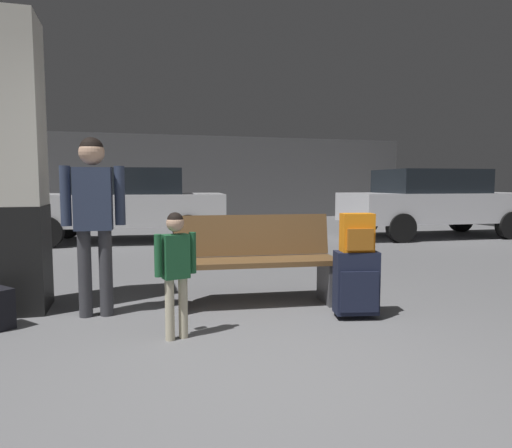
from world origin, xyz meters
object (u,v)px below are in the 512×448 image
(suitcase, at_px, (356,283))
(adult, at_px, (93,207))
(parked_car_far, at_px, (125,203))
(bench, at_px, (255,260))
(backpack_bright, at_px, (357,233))
(parked_car_side, at_px, (433,201))
(structural_pillar, at_px, (11,168))
(child, at_px, (175,262))

(suitcase, distance_m, adult, 2.45)
(adult, xyz_separation_m, parked_car_far, (0.26, 5.51, -0.19))
(bench, xyz_separation_m, parked_car_far, (-1.25, 5.50, 0.36))
(bench, distance_m, backpack_bright, 1.08)
(bench, height_order, parked_car_side, parked_car_side)
(bench, bearing_deg, backpack_bright, -44.35)
(parked_car_far, bearing_deg, structural_pillar, -101.04)
(suitcase, bearing_deg, structural_pillar, 159.86)
(backpack_bright, relative_size, child, 0.34)
(parked_car_side, bearing_deg, child, -139.85)
(bench, bearing_deg, child, -136.33)
(bench, relative_size, parked_car_far, 0.39)
(child, xyz_separation_m, parked_car_far, (-0.38, 6.33, 0.20))
(bench, distance_m, adult, 1.61)
(backpack_bright, relative_size, parked_car_far, 0.08)
(structural_pillar, bearing_deg, parked_car_far, 78.96)
(backpack_bright, bearing_deg, bench, 135.65)
(child, distance_m, adult, 1.11)
(adult, bearing_deg, suitcase, -17.47)
(suitcase, distance_m, child, 1.64)
(structural_pillar, relative_size, bench, 1.66)
(suitcase, bearing_deg, backpack_bright, -75.44)
(backpack_bright, height_order, adult, adult)
(bench, height_order, backpack_bright, backpack_bright)
(parked_car_far, height_order, parked_car_side, same)
(child, height_order, adult, adult)
(child, bearing_deg, suitcase, 4.07)
(structural_pillar, bearing_deg, parked_car_side, 28.18)
(bench, height_order, parked_car_far, parked_car_far)
(backpack_bright, distance_m, adult, 2.37)
(suitcase, relative_size, parked_car_far, 0.14)
(adult, distance_m, parked_car_far, 5.52)
(adult, relative_size, parked_car_far, 0.38)
(backpack_bright, bearing_deg, parked_car_far, 107.70)
(parked_car_side, bearing_deg, parked_car_far, 171.51)
(structural_pillar, height_order, parked_car_side, structural_pillar)
(suitcase, xyz_separation_m, parked_car_far, (-1.98, 6.22, 0.48))
(structural_pillar, distance_m, adult, 0.91)
(parked_car_far, bearing_deg, parked_car_side, -8.49)
(suitcase, distance_m, backpack_bright, 0.45)
(bench, distance_m, child, 1.22)
(bench, relative_size, backpack_bright, 4.84)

